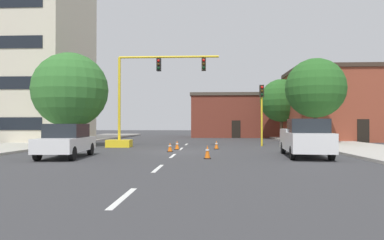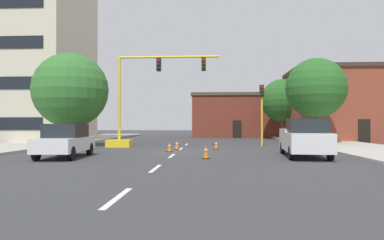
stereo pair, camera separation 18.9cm
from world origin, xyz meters
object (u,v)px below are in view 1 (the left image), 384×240
object	(u,v)px
tree_right_far	(281,101)
tree_right_mid	(315,88)
sedan_white_near_left	(66,140)
traffic_cone_roadside_d	(216,145)
pickup_truck_white	(305,138)
traffic_signal_gantry	(133,118)
traffic_cone_roadside_b	(177,145)
traffic_light_pole_right	(262,101)
traffic_cone_roadside_c	(207,152)
tree_left_near	(70,90)
traffic_cone_roadside_a	(170,147)

from	to	relation	value
tree_right_far	tree_right_mid	xyz separation A→B (m)	(0.81, -10.27, 0.36)
sedan_white_near_left	traffic_cone_roadside_d	size ratio (longest dim) A/B	7.76
tree_right_far	pickup_truck_white	size ratio (longest dim) A/B	1.24
traffic_signal_gantry	traffic_cone_roadside_d	distance (m)	6.74
tree_right_mid	traffic_cone_roadside_b	distance (m)	13.74
traffic_signal_gantry	sedan_white_near_left	bearing A→B (deg)	-100.86
pickup_truck_white	sedan_white_near_left	bearing A→B (deg)	-175.05
traffic_light_pole_right	traffic_signal_gantry	bearing A→B (deg)	-170.14
traffic_cone_roadside_c	tree_left_near	bearing A→B (deg)	138.98
pickup_truck_white	traffic_cone_roadside_b	distance (m)	8.80
tree_right_mid	sedan_white_near_left	distance (m)	21.02
traffic_light_pole_right	tree_right_mid	bearing A→B (deg)	27.52
traffic_light_pole_right	tree_left_near	xyz separation A→B (m)	(-14.91, -0.99, 0.84)
traffic_light_pole_right	traffic_cone_roadside_c	world-z (taller)	traffic_light_pole_right
tree_right_mid	traffic_cone_roadside_d	world-z (taller)	tree_right_mid
traffic_signal_gantry	tree_right_far	world-z (taller)	tree_right_far
traffic_cone_roadside_c	tree_right_far	bearing A→B (deg)	70.34
tree_right_mid	sedan_white_near_left	bearing A→B (deg)	-142.26
tree_left_near	tree_right_mid	xyz separation A→B (m)	(19.81, 3.54, 0.41)
traffic_light_pole_right	sedan_white_near_left	distance (m)	15.48
traffic_cone_roadside_a	traffic_signal_gantry	bearing A→B (deg)	127.09
traffic_cone_roadside_c	traffic_cone_roadside_d	world-z (taller)	traffic_cone_roadside_c
traffic_signal_gantry	pickup_truck_white	world-z (taller)	traffic_signal_gantry
traffic_cone_roadside_a	traffic_cone_roadside_b	xyz separation A→B (m)	(0.26, 2.01, 0.01)
traffic_signal_gantry	sedan_white_near_left	distance (m)	8.64
traffic_signal_gantry	traffic_light_pole_right	distance (m)	10.07
tree_right_far	tree_right_mid	distance (m)	10.31
traffic_cone_roadside_b	traffic_cone_roadside_d	bearing A→B (deg)	12.59
sedan_white_near_left	traffic_cone_roadside_c	distance (m)	7.28
traffic_light_pole_right	traffic_cone_roadside_c	xyz separation A→B (m)	(-4.18, -10.32, -3.19)
tree_left_near	traffic_signal_gantry	bearing A→B (deg)	-8.09
traffic_cone_roadside_c	sedan_white_near_left	bearing A→B (deg)	178.19
traffic_light_pole_right	sedan_white_near_left	xyz separation A→B (m)	(-11.44, -10.09, -2.64)
sedan_white_near_left	pickup_truck_white	bearing A→B (deg)	4.95
tree_right_mid	traffic_cone_roadside_d	xyz separation A→B (m)	(-8.51, -6.01, -4.49)
sedan_white_near_left	traffic_cone_roadside_a	distance (m)	6.37
tree_left_near	pickup_truck_white	world-z (taller)	tree_left_near
tree_right_far	traffic_cone_roadside_c	xyz separation A→B (m)	(-8.27, -23.15, -4.09)
traffic_light_pole_right	pickup_truck_white	bearing A→B (deg)	-83.95
tree_right_mid	traffic_cone_roadside_b	xyz separation A→B (m)	(-11.18, -6.61, -4.48)
pickup_truck_white	traffic_signal_gantry	bearing A→B (deg)	145.87
traffic_cone_roadside_c	tree_right_mid	bearing A→B (deg)	54.80
traffic_cone_roadside_b	tree_left_near	bearing A→B (deg)	160.44
traffic_cone_roadside_d	traffic_cone_roadside_a	bearing A→B (deg)	-138.34
traffic_light_pole_right	pickup_truck_white	size ratio (longest dim) A/B	0.86
traffic_cone_roadside_a	traffic_cone_roadside_d	bearing A→B (deg)	41.66
tree_left_near	traffic_cone_roadside_c	distance (m)	14.78
traffic_cone_roadside_b	tree_right_mid	bearing A→B (deg)	30.57
tree_right_mid	traffic_cone_roadside_c	distance (m)	16.37
tree_right_far	traffic_light_pole_right	bearing A→B (deg)	-107.68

